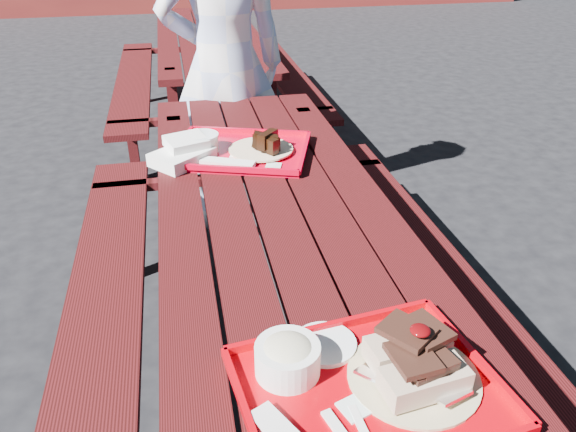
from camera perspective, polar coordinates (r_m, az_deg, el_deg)
The scene contains 7 objects.
ground at distance 2.22m, azimuth -0.81°, elevation -16.88°, with size 60.00×60.00×0.00m, color black.
picnic_table_near at distance 1.85m, azimuth -0.93°, elevation -4.79°, with size 1.41×2.40×0.75m.
picnic_table_far at distance 4.44m, azimuth -7.92°, elevation 15.48°, with size 1.41×2.40×0.75m.
near_tray at distance 1.16m, azimuth 7.70°, elevation -15.49°, with size 0.55×0.45×0.16m.
far_tray at distance 2.17m, azimuth -5.07°, elevation 6.81°, with size 0.60×0.53×0.08m.
white_cloth at distance 2.13m, azimuth -10.57°, elevation 6.35°, with size 0.26×0.25×0.09m.
person at distance 2.93m, azimuth -6.47°, elevation 14.85°, with size 0.64×0.42×1.76m, color #BFD1FF.
Camera 1 is at (-0.28, -1.51, 1.60)m, focal length 35.00 mm.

